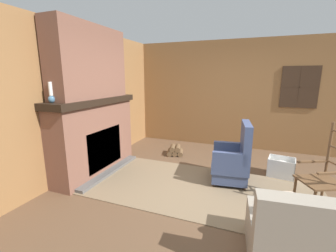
{
  "coord_description": "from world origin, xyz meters",
  "views": [
    {
      "loc": [
        0.44,
        -3.29,
        1.78
      ],
      "look_at": [
        -0.99,
        0.43,
        0.9
      ],
      "focal_mm": 24.0,
      "sensor_mm": 36.0,
      "label": 1
    }
  ],
  "objects_px": {
    "firewood_stack": "(175,151)",
    "sofa_segment": "(309,239)",
    "laundry_basket": "(281,167)",
    "rocking_chair": "(324,183)",
    "storage_case": "(105,93)",
    "oil_lamp_vase": "(51,95)",
    "decorative_plate_on_mantel": "(90,90)",
    "armchair": "(233,161)"
  },
  "relations": [
    {
      "from": "oil_lamp_vase",
      "to": "rocking_chair",
      "type": "bearing_deg",
      "value": 12.18
    },
    {
      "from": "storage_case",
      "to": "decorative_plate_on_mantel",
      "type": "distance_m",
      "value": 0.4
    },
    {
      "from": "storage_case",
      "to": "sofa_segment",
      "type": "xyz_separation_m",
      "value": [
        3.35,
        -1.56,
        -1.16
      ]
    },
    {
      "from": "laundry_basket",
      "to": "sofa_segment",
      "type": "bearing_deg",
      "value": -89.3
    },
    {
      "from": "oil_lamp_vase",
      "to": "decorative_plate_on_mantel",
      "type": "distance_m",
      "value": 0.87
    },
    {
      "from": "rocking_chair",
      "to": "storage_case",
      "type": "relative_size",
      "value": 4.99
    },
    {
      "from": "firewood_stack",
      "to": "decorative_plate_on_mantel",
      "type": "bearing_deg",
      "value": -130.92
    },
    {
      "from": "rocking_chair",
      "to": "storage_case",
      "type": "distance_m",
      "value": 3.88
    },
    {
      "from": "decorative_plate_on_mantel",
      "to": "oil_lamp_vase",
      "type": "bearing_deg",
      "value": -88.68
    },
    {
      "from": "rocking_chair",
      "to": "oil_lamp_vase",
      "type": "distance_m",
      "value": 3.95
    },
    {
      "from": "firewood_stack",
      "to": "decorative_plate_on_mantel",
      "type": "xyz_separation_m",
      "value": [
        -1.17,
        -1.35,
        1.44
      ]
    },
    {
      "from": "firewood_stack",
      "to": "armchair",
      "type": "bearing_deg",
      "value": -34.47
    },
    {
      "from": "laundry_basket",
      "to": "oil_lamp_vase",
      "type": "bearing_deg",
      "value": -151.19
    },
    {
      "from": "armchair",
      "to": "storage_case",
      "type": "relative_size",
      "value": 4.38
    },
    {
      "from": "sofa_segment",
      "to": "rocking_chair",
      "type": "bearing_deg",
      "value": -23.64
    },
    {
      "from": "rocking_chair",
      "to": "storage_case",
      "type": "bearing_deg",
      "value": -32.7
    },
    {
      "from": "firewood_stack",
      "to": "storage_case",
      "type": "distance_m",
      "value": 2.02
    },
    {
      "from": "armchair",
      "to": "rocking_chair",
      "type": "distance_m",
      "value": 1.29
    },
    {
      "from": "oil_lamp_vase",
      "to": "storage_case",
      "type": "distance_m",
      "value": 1.26
    },
    {
      "from": "storage_case",
      "to": "sofa_segment",
      "type": "relative_size",
      "value": 0.21
    },
    {
      "from": "storage_case",
      "to": "sofa_segment",
      "type": "bearing_deg",
      "value": -24.9
    },
    {
      "from": "storage_case",
      "to": "oil_lamp_vase",
      "type": "bearing_deg",
      "value": -90.01
    },
    {
      "from": "decorative_plate_on_mantel",
      "to": "storage_case",
      "type": "bearing_deg",
      "value": 87.06
    },
    {
      "from": "storage_case",
      "to": "firewood_stack",
      "type": "bearing_deg",
      "value": 39.82
    },
    {
      "from": "armchair",
      "to": "laundry_basket",
      "type": "height_order",
      "value": "armchair"
    },
    {
      "from": "storage_case",
      "to": "sofa_segment",
      "type": "distance_m",
      "value": 3.87
    },
    {
      "from": "rocking_chair",
      "to": "sofa_segment",
      "type": "bearing_deg",
      "value": 46.25
    },
    {
      "from": "rocking_chair",
      "to": "sofa_segment",
      "type": "distance_m",
      "value": 1.16
    },
    {
      "from": "laundry_basket",
      "to": "firewood_stack",
      "type": "bearing_deg",
      "value": 169.79
    },
    {
      "from": "rocking_chair",
      "to": "sofa_segment",
      "type": "relative_size",
      "value": 1.05
    },
    {
      "from": "decorative_plate_on_mantel",
      "to": "sofa_segment",
      "type": "bearing_deg",
      "value": -19.05
    },
    {
      "from": "armchair",
      "to": "decorative_plate_on_mantel",
      "type": "xyz_separation_m",
      "value": [
        -2.54,
        -0.42,
        1.16
      ]
    },
    {
      "from": "oil_lamp_vase",
      "to": "firewood_stack",
      "type": "bearing_deg",
      "value": 62.55
    },
    {
      "from": "laundry_basket",
      "to": "oil_lamp_vase",
      "type": "distance_m",
      "value": 4.03
    },
    {
      "from": "sofa_segment",
      "to": "armchair",
      "type": "bearing_deg",
      "value": 22.29
    },
    {
      "from": "oil_lamp_vase",
      "to": "sofa_segment",
      "type": "height_order",
      "value": "oil_lamp_vase"
    },
    {
      "from": "sofa_segment",
      "to": "decorative_plate_on_mantel",
      "type": "bearing_deg",
      "value": 65.4
    },
    {
      "from": "armchair",
      "to": "storage_case",
      "type": "xyz_separation_m",
      "value": [
        -2.52,
        -0.03,
        1.08
      ]
    },
    {
      "from": "rocking_chair",
      "to": "oil_lamp_vase",
      "type": "xyz_separation_m",
      "value": [
        -3.71,
        -0.8,
        1.1
      ]
    },
    {
      "from": "firewood_stack",
      "to": "sofa_segment",
      "type": "distance_m",
      "value": 3.35
    },
    {
      "from": "armchair",
      "to": "firewood_stack",
      "type": "xyz_separation_m",
      "value": [
        -1.36,
        0.94,
        -0.28
      ]
    },
    {
      "from": "storage_case",
      "to": "sofa_segment",
      "type": "height_order",
      "value": "storage_case"
    }
  ]
}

